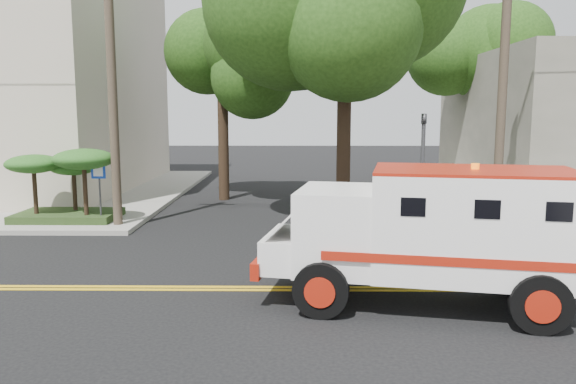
{
  "coord_description": "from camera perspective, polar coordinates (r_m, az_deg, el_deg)",
  "views": [
    {
      "loc": [
        -0.06,
        -11.26,
        3.65
      ],
      "look_at": [
        -0.22,
        3.06,
        1.6
      ],
      "focal_mm": 35.0,
      "sensor_mm": 36.0,
      "label": 1
    }
  ],
  "objects": [
    {
      "name": "ground",
      "position": [
        11.83,
        0.92,
        -9.82
      ],
      "size": [
        100.0,
        100.0,
        0.0
      ],
      "primitive_type": "plane",
      "color": "black",
      "rests_on": "ground"
    },
    {
      "name": "utility_pole_left",
      "position": [
        18.14,
        -17.44,
        10.46
      ],
      "size": [
        0.28,
        0.28,
        9.0
      ],
      "primitive_type": "cylinder",
      "color": "#382D23",
      "rests_on": "ground"
    },
    {
      "name": "utility_pole_right",
      "position": [
        18.6,
        20.98,
        10.24
      ],
      "size": [
        0.28,
        0.28,
        9.0
      ],
      "primitive_type": "cylinder",
      "color": "#382D23",
      "rests_on": "ground"
    },
    {
      "name": "tree_left",
      "position": [
        23.28,
        -5.98,
        13.23
      ],
      "size": [
        4.48,
        4.2,
        7.7
      ],
      "color": "black",
      "rests_on": "ground"
    },
    {
      "name": "tree_right",
      "position": [
        28.56,
        19.28,
        12.61
      ],
      "size": [
        4.8,
        4.5,
        8.2
      ],
      "color": "black",
      "rests_on": "ground"
    },
    {
      "name": "traffic_signal",
      "position": [
        17.35,
        13.51,
        3.21
      ],
      "size": [
        0.15,
        0.18,
        3.6
      ],
      "color": "#3F3F42",
      "rests_on": "ground"
    },
    {
      "name": "accessibility_sign",
      "position": [
        18.62,
        -18.62,
        0.67
      ],
      "size": [
        0.45,
        0.1,
        2.02
      ],
      "color": "#3F3F42",
      "rests_on": "ground"
    },
    {
      "name": "palm_planter",
      "position": [
        19.45,
        -21.67,
        1.66
      ],
      "size": [
        3.52,
        2.63,
        2.36
      ],
      "color": "#1E3314",
      "rests_on": "sidewalk_nw"
    },
    {
      "name": "armored_truck",
      "position": [
        10.82,
        14.27,
        -3.61
      ],
      "size": [
        6.05,
        3.18,
        2.62
      ],
      "rotation": [
        0.0,
        0.0,
        -0.19
      ],
      "color": "white",
      "rests_on": "ground"
    },
    {
      "name": "pedestrian_a",
      "position": [
        18.95,
        27.1,
        -0.75
      ],
      "size": [
        0.65,
        0.44,
        1.73
      ],
      "primitive_type": "imported",
      "rotation": [
        0.0,
        0.0,
        3.1
      ],
      "color": "gray",
      "rests_on": "sidewalk_ne"
    },
    {
      "name": "pedestrian_b",
      "position": [
        18.87,
        26.65,
        -0.65
      ],
      "size": [
        0.93,
        0.75,
        1.79
      ],
      "primitive_type": "imported",
      "rotation": [
        0.0,
        0.0,
        3.06
      ],
      "color": "gray",
      "rests_on": "sidewalk_ne"
    }
  ]
}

